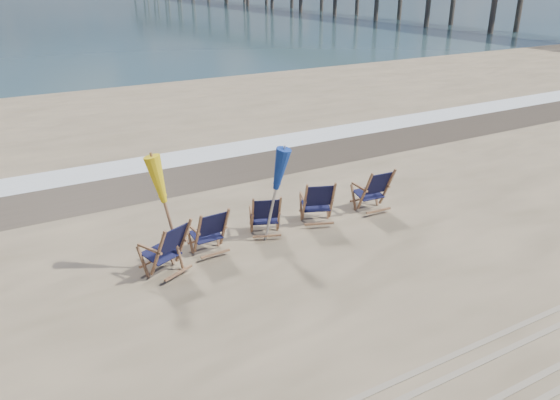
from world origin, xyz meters
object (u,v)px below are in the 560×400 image
(beach_chair_2, at_px, (279,215))
(beach_chair_3, at_px, (332,202))
(beach_chair_4, at_px, (387,189))
(umbrella_blue, at_px, (273,172))
(beach_chair_0, at_px, (184,243))
(umbrella_yellow, at_px, (166,185))
(beach_chair_1, at_px, (225,229))

(beach_chair_2, bearing_deg, beach_chair_3, -162.04)
(beach_chair_4, bearing_deg, beach_chair_2, 2.32)
(umbrella_blue, bearing_deg, beach_chair_3, 2.86)
(beach_chair_0, xyz_separation_m, umbrella_yellow, (-0.20, 0.10, 1.14))
(beach_chair_3, distance_m, beach_chair_4, 1.53)
(beach_chair_4, bearing_deg, umbrella_blue, 4.91)
(beach_chair_1, xyz_separation_m, umbrella_yellow, (-1.12, -0.14, 1.18))
(umbrella_blue, bearing_deg, beach_chair_0, -175.29)
(umbrella_blue, bearing_deg, beach_chair_2, 32.45)
(beach_chair_0, distance_m, beach_chair_2, 2.19)
(beach_chair_3, xyz_separation_m, umbrella_blue, (-1.48, -0.07, 0.98))
(beach_chair_3, relative_size, beach_chair_4, 0.98)
(beach_chair_2, height_order, umbrella_yellow, umbrella_yellow)
(beach_chair_1, relative_size, beach_chair_3, 0.95)
(umbrella_blue, bearing_deg, umbrella_yellow, -178.26)
(beach_chair_1, relative_size, beach_chair_4, 0.93)
(beach_chair_4, bearing_deg, beach_chair_3, 3.71)
(beach_chair_0, bearing_deg, beach_chair_4, 158.47)
(beach_chair_0, height_order, beach_chair_1, beach_chair_0)
(beach_chair_1, distance_m, beach_chair_2, 1.25)
(beach_chair_1, relative_size, beach_chair_2, 1.04)
(beach_chair_2, distance_m, beach_chair_3, 1.27)
(beach_chair_1, height_order, umbrella_blue, umbrella_blue)
(umbrella_yellow, height_order, umbrella_blue, umbrella_yellow)
(beach_chair_1, bearing_deg, beach_chair_2, 179.66)
(beach_chair_3, distance_m, umbrella_yellow, 3.82)
(beach_chair_3, relative_size, umbrella_yellow, 0.48)
(beach_chair_4, bearing_deg, beach_chair_1, 3.43)
(beach_chair_3, distance_m, umbrella_blue, 1.78)
(umbrella_yellow, bearing_deg, beach_chair_0, -25.53)
(beach_chair_2, xyz_separation_m, beach_chair_3, (1.27, -0.06, 0.04))
(beach_chair_4, distance_m, umbrella_blue, 3.16)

